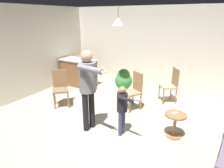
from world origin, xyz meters
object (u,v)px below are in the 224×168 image
person_adult (88,82)px  person_child (123,106)px  spare_remote_on_table (175,113)px  dining_chair_by_counter (60,87)px  dining_chair_near_wall (171,84)px  kitchen_counter (79,72)px  potted_plant_corner (124,80)px  dining_chair_centre_back (134,89)px  side_table_by_couch (175,123)px

person_adult → person_child: 0.85m
person_adult → spare_remote_on_table: bearing=119.4°
person_adult → dining_chair_by_counter: size_ratio=1.75×
person_child → spare_remote_on_table: (0.94, 0.46, -0.13)m
dining_chair_near_wall → spare_remote_on_table: bearing=160.4°
person_child → kitchen_counter: bearing=-116.8°
person_adult → potted_plant_corner: (-0.28, 2.19, -0.63)m
dining_chair_centre_back → potted_plant_corner: 1.05m
person_child → dining_chair_by_counter: 2.19m
dining_chair_near_wall → spare_remote_on_table: (0.52, -1.74, -0.01)m
kitchen_counter → person_adult: size_ratio=0.72×
dining_chair_centre_back → spare_remote_on_table: bearing=177.3°
kitchen_counter → spare_remote_on_table: 4.03m
side_table_by_couch → dining_chair_centre_back: size_ratio=0.52×
kitchen_counter → dining_chair_near_wall: bearing=3.6°
potted_plant_corner → dining_chair_by_counter: bearing=-125.4°
kitchen_counter → dining_chair_centre_back: 2.58m
side_table_by_couch → kitchen_counter: bearing=157.8°
person_child → dining_chair_centre_back: (-0.31, 1.25, -0.13)m
person_adult → dining_chair_near_wall: 2.68m
dining_chair_near_wall → spare_remote_on_table: dining_chair_near_wall is taller
person_child → spare_remote_on_table: person_child is taller
person_child → potted_plant_corner: 2.28m
dining_chair_near_wall → potted_plant_corner: size_ratio=1.20×
person_child → spare_remote_on_table: bearing=124.8°
side_table_by_couch → person_child: size_ratio=0.48×
dining_chair_by_counter → spare_remote_on_table: dining_chair_by_counter is taller
kitchen_counter → dining_chair_near_wall: (3.20, 0.20, 0.07)m
person_child → dining_chair_by_counter: (-2.14, 0.43, -0.13)m
kitchen_counter → person_adult: 3.04m
side_table_by_couch → dining_chair_by_counter: dining_chair_by_counter is taller
side_table_by_couch → dining_chair_centre_back: bearing=148.4°
person_child → dining_chair_centre_back: 1.30m
person_adult → dining_chair_centre_back: person_adult is taller
potted_plant_corner → spare_remote_on_table: potted_plant_corner is taller
side_table_by_couch → person_adult: person_adult is taller
side_table_by_couch → person_adult: bearing=-159.7°
kitchen_counter → dining_chair_centre_back: size_ratio=1.26×
person_child → dining_chair_near_wall: bearing=178.0°
dining_chair_near_wall → kitchen_counter: bearing=57.2°
person_adult → dining_chair_centre_back: bearing=172.6°
side_table_by_couch → potted_plant_corner: size_ratio=0.62×
kitchen_counter → potted_plant_corner: kitchen_counter is taller
person_adult → dining_chair_near_wall: size_ratio=1.75×
person_adult → person_child: bearing=111.5°
dining_chair_by_counter → person_child: bearing=124.1°
person_child → person_adult: bearing=-68.8°
person_adult → kitchen_counter: bearing=-127.3°
side_table_by_couch → dining_chair_near_wall: (-0.55, 1.73, 0.22)m
side_table_by_couch → spare_remote_on_table: size_ratio=4.00×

